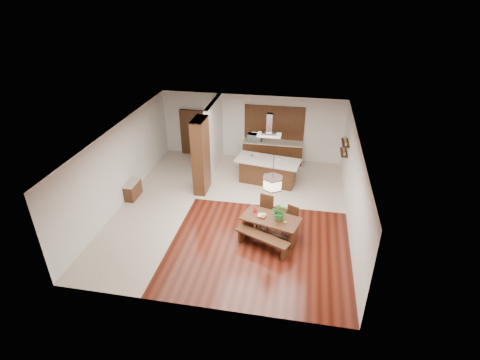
% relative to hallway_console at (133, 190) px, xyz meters
% --- Properties ---
extents(room_shell, '(9.00, 9.04, 2.92)m').
position_rel_hallway_console_xyz_m(room_shell, '(3.81, -0.20, 1.75)').
color(room_shell, '#38120A').
rests_on(room_shell, ground).
extents(tile_hallway, '(2.50, 9.00, 0.01)m').
position_rel_hallway_console_xyz_m(tile_hallway, '(1.06, -0.20, -0.31)').
color(tile_hallway, beige).
rests_on(tile_hallway, ground).
extents(tile_kitchen, '(5.50, 4.00, 0.01)m').
position_rel_hallway_console_xyz_m(tile_kitchen, '(5.06, 2.30, -0.31)').
color(tile_kitchen, beige).
rests_on(tile_kitchen, ground).
extents(soffit_band, '(8.00, 9.00, 0.02)m').
position_rel_hallway_console_xyz_m(soffit_band, '(3.81, -0.20, 2.57)').
color(soffit_band, '#39190E').
rests_on(soffit_band, room_shell).
extents(partition_pier, '(0.45, 1.00, 2.90)m').
position_rel_hallway_console_xyz_m(partition_pier, '(2.41, 1.00, 1.14)').
color(partition_pier, black).
rests_on(partition_pier, ground).
extents(partition_stub, '(0.18, 2.40, 2.90)m').
position_rel_hallway_console_xyz_m(partition_stub, '(2.41, 3.10, 1.14)').
color(partition_stub, silver).
rests_on(partition_stub, ground).
extents(hallway_console, '(0.37, 0.88, 0.63)m').
position_rel_hallway_console_xyz_m(hallway_console, '(0.00, 0.00, 0.00)').
color(hallway_console, black).
rests_on(hallway_console, ground).
extents(hallway_doorway, '(1.10, 0.20, 2.10)m').
position_rel_hallway_console_xyz_m(hallway_doorway, '(1.11, 4.20, 0.74)').
color(hallway_doorway, black).
rests_on(hallway_doorway, ground).
extents(rear_counter, '(2.60, 0.62, 0.95)m').
position_rel_hallway_console_xyz_m(rear_counter, '(4.81, 4.00, 0.16)').
color(rear_counter, black).
rests_on(rear_counter, ground).
extents(kitchen_window, '(2.60, 0.08, 1.50)m').
position_rel_hallway_console_xyz_m(kitchen_window, '(4.81, 4.26, 1.44)').
color(kitchen_window, '#91602B').
rests_on(kitchen_window, room_shell).
extents(shelf_lower, '(0.26, 0.90, 0.04)m').
position_rel_hallway_console_xyz_m(shelf_lower, '(7.68, 2.40, 1.08)').
color(shelf_lower, black).
rests_on(shelf_lower, room_shell).
extents(shelf_upper, '(0.26, 0.90, 0.04)m').
position_rel_hallway_console_xyz_m(shelf_upper, '(7.68, 2.40, 1.49)').
color(shelf_upper, black).
rests_on(shelf_upper, room_shell).
extents(dining_table, '(1.95, 1.34, 0.74)m').
position_rel_hallway_console_xyz_m(dining_table, '(5.33, -1.53, 0.23)').
color(dining_table, black).
rests_on(dining_table, ground).
extents(dining_bench, '(1.73, 1.06, 0.49)m').
position_rel_hallway_console_xyz_m(dining_bench, '(5.16, -2.15, -0.07)').
color(dining_bench, black).
rests_on(dining_bench, ground).
extents(dining_chair_left, '(0.57, 0.57, 1.06)m').
position_rel_hallway_console_xyz_m(dining_chair_left, '(5.05, -0.89, 0.22)').
color(dining_chair_left, black).
rests_on(dining_chair_left, ground).
extents(dining_chair_right, '(0.53, 0.53, 0.90)m').
position_rel_hallway_console_xyz_m(dining_chair_right, '(5.91, -1.13, 0.14)').
color(dining_chair_right, black).
rests_on(dining_chair_right, ground).
extents(pendant_lantern, '(0.64, 0.64, 1.31)m').
position_rel_hallway_console_xyz_m(pendant_lantern, '(5.33, -1.53, 1.93)').
color(pendant_lantern, beige).
rests_on(pendant_lantern, room_shell).
extents(foliage_plant, '(0.55, 0.50, 0.56)m').
position_rel_hallway_console_xyz_m(foliage_plant, '(5.59, -1.54, 0.70)').
color(foliage_plant, '#26722B').
rests_on(foliage_plant, dining_table).
extents(fruit_bowl, '(0.30, 0.30, 0.06)m').
position_rel_hallway_console_xyz_m(fruit_bowl, '(5.04, -1.50, 0.46)').
color(fruit_bowl, '#BDB4A5').
rests_on(fruit_bowl, dining_table).
extents(napkin_cone, '(0.19, 0.19, 0.24)m').
position_rel_hallway_console_xyz_m(napkin_cone, '(4.79, -1.29, 0.55)').
color(napkin_cone, '#AF0C0F').
rests_on(napkin_cone, dining_table).
extents(gold_ornament, '(0.08, 0.08, 0.09)m').
position_rel_hallway_console_xyz_m(gold_ornament, '(5.80, -1.78, 0.47)').
color(gold_ornament, gold).
rests_on(gold_ornament, dining_table).
extents(kitchen_island, '(2.62, 1.47, 1.02)m').
position_rel_hallway_console_xyz_m(kitchen_island, '(4.82, 2.04, 0.21)').
color(kitchen_island, black).
rests_on(kitchen_island, ground).
extents(range_hood, '(0.90, 0.55, 0.87)m').
position_rel_hallway_console_xyz_m(range_hood, '(4.82, 2.04, 2.15)').
color(range_hood, silver).
rests_on(range_hood, room_shell).
extents(island_cup, '(0.16, 0.16, 0.10)m').
position_rel_hallway_console_xyz_m(island_cup, '(5.22, 1.95, 0.76)').
color(island_cup, white).
rests_on(island_cup, kitchen_island).
extents(microwave, '(0.63, 0.44, 0.33)m').
position_rel_hallway_console_xyz_m(microwave, '(4.00, 3.97, 0.80)').
color(microwave, silver).
rests_on(microwave, rear_counter).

